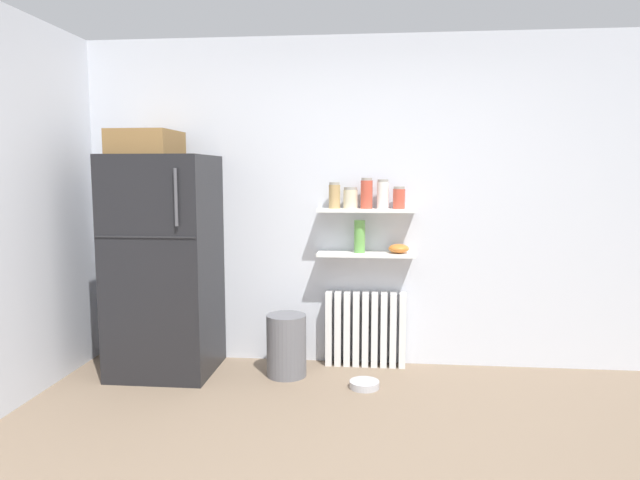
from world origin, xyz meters
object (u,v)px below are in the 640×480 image
Objects in this scene: storage_jar_3 at (383,194)px; trash_bin at (286,345)px; refrigerator at (164,260)px; storage_jar_0 at (334,196)px; storage_jar_2 at (367,193)px; vase at (360,236)px; shelf_bowl at (399,249)px; radiator at (365,329)px; storage_jar_4 at (399,198)px; storage_jar_1 at (350,198)px; pet_food_bowl at (364,384)px.

storage_jar_3 reaches higher than trash_bin.
storage_jar_0 is at bearing 10.49° from refrigerator.
storage_jar_2 reaches higher than storage_jar_3.
storage_jar_3 is 0.37m from vase.
refrigerator is 7.82× the size of storage_jar_2.
trash_bin is at bearing -162.95° from shelf_bowl.
storage_jar_4 reaches higher than radiator.
storage_jar_4 is at bearing -0.00° from storage_jar_2.
storage_jar_1 is at bearing 180.00° from storage_jar_4.
shelf_bowl is at bearing 61.54° from pet_food_bowl.
storage_jar_4 is at bearing 0.00° from storage_jar_1.
trash_bin is (-0.59, -0.26, -1.15)m from storage_jar_2.
storage_jar_2 is 1.43m from pet_food_bowl.
storage_jar_0 is 1.18× the size of storage_jar_4.
shelf_bowl reaches higher than trash_bin.
pet_food_bowl is at bearing -60.89° from storage_jar_0.
refrigerator is at bearing -170.87° from vase.
storage_jar_2 is at bearing 180.00° from storage_jar_3.
storage_jar_0 is 1.21m from trash_bin.
storage_jar_0 reaches higher than storage_jar_1.
trash_bin is (-0.84, -0.26, -1.11)m from storage_jar_4.
storage_jar_3 is at bearing 8.18° from refrigerator.
radiator is at bearing 173.12° from storage_jar_4.
trash_bin is at bearing -154.41° from vase.
storage_jar_0 reaches higher than storage_jar_4.
storage_jar_3 is 1.37m from trash_bin.
storage_jar_1 is 0.13m from storage_jar_2.
trash_bin is (-0.54, -0.26, -0.81)m from vase.
radiator is at bearing 13.56° from storage_jar_1.
storage_jar_1 is at bearing 105.87° from pet_food_bowl.
storage_jar_0 reaches higher than trash_bin.
pet_food_bowl is (0.06, -0.46, -1.02)m from vase.
radiator is at bearing 173.24° from shelf_bowl.
storage_jar_1 is 0.70× the size of storage_jar_2.
storage_jar_1 is at bearing 9.59° from refrigerator.
refrigerator reaches higher than storage_jar_1.
pet_food_bowl is at bearing -118.05° from storage_jar_4.
pet_food_bowl is at bearing -82.94° from vase.
radiator is 3.69× the size of storage_jar_4.
storage_jar_0 is 0.65m from shelf_bowl.
refrigerator reaches higher than storage_jar_2.
storage_jar_1 reaches higher than pet_food_bowl.
storage_jar_1 is 1.40m from pet_food_bowl.
storage_jar_2 is at bearing 0.00° from vase.
storage_jar_3 reaches higher than vase.
storage_jar_0 is at bearing 180.00° from shelf_bowl.
shelf_bowl is 1.07m from pet_food_bowl.
storage_jar_0 reaches higher than shelf_bowl.
pet_food_bowl is at bearing -118.46° from shelf_bowl.
storage_jar_2 is at bearing 23.63° from trash_bin.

